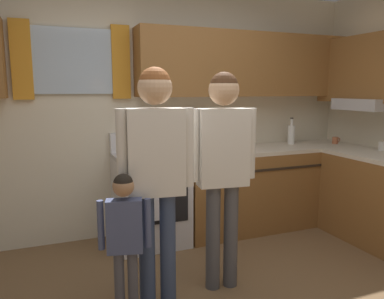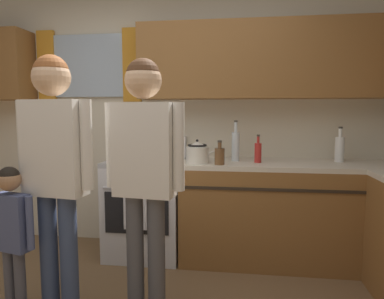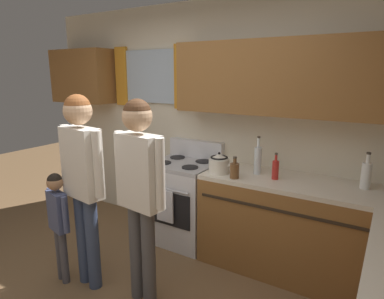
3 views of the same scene
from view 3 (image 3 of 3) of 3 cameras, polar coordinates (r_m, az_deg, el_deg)
back_wall_unit at (r=3.57m, az=4.43°, el=7.47°), size 4.60×0.42×2.60m
kitchen_counter_run at (r=2.90m, az=24.70°, el=-16.93°), size 2.10×1.86×0.90m
stove_oven at (r=3.71m, az=-1.42°, el=-8.69°), size 0.68×0.67×1.10m
bottle_tall_clear at (r=3.20m, az=11.30°, el=-1.72°), size 0.07×0.07×0.37m
bottle_sauce_red at (r=3.09m, az=14.22°, el=-3.33°), size 0.06×0.06×0.25m
bottle_milk_white at (r=3.10m, az=27.89°, el=-3.91°), size 0.08×0.08×0.31m
bottle_squat_brown at (r=3.05m, az=7.36°, el=-3.56°), size 0.08×0.08×0.21m
stovetop_kettle at (r=3.19m, az=4.72°, el=-2.41°), size 0.27×0.20×0.21m
adult_holding_child at (r=2.88m, az=-18.43°, el=-3.39°), size 0.52×0.23×1.68m
adult_in_plaid at (r=2.57m, az=-9.05°, el=-5.14°), size 0.51×0.23×1.67m
small_child at (r=3.15m, az=-22.15°, el=-10.46°), size 0.33×0.15×1.02m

